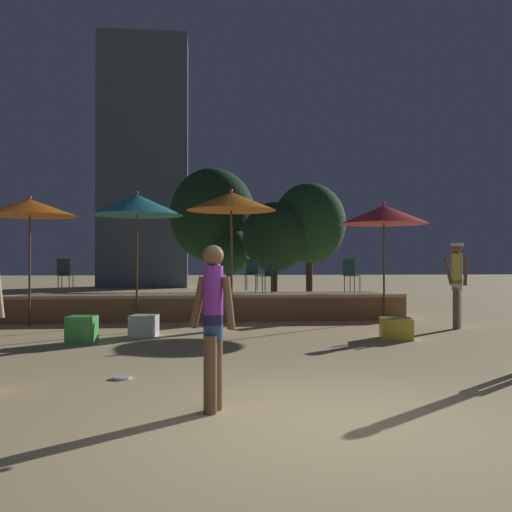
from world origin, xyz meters
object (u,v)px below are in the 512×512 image
bistro_chair_2 (64,272)px  cube_seat_1 (144,326)px  background_tree_1 (230,251)px  patio_umbrella_2 (30,208)px  bistro_chair_0 (350,272)px  background_tree_2 (213,215)px  person_0 (215,283)px  bistro_chair_1 (252,271)px  bistro_chair_3 (267,272)px  person_4 (213,323)px  patio_umbrella_0 (384,215)px  person_3 (457,278)px  frisbee_disc (122,378)px  cube_seat_3 (396,328)px  cube_seat_0 (82,330)px  patio_umbrella_1 (231,202)px  background_tree_3 (274,237)px  patio_umbrella_3 (137,205)px  background_tree_0 (309,223)px

bistro_chair_2 → cube_seat_1: bearing=-91.7°
background_tree_1 → patio_umbrella_2: bearing=-114.1°
bistro_chair_0 → background_tree_2: size_ratio=0.16×
person_0 → bistro_chair_1: 4.41m
background_tree_2 → bistro_chair_3: bearing=-84.5°
person_0 → patio_umbrella_2: bearing=170.8°
bistro_chair_0 → bistro_chair_2: size_ratio=1.00×
patio_umbrella_2 → person_4: bearing=-63.2°
patio_umbrella_0 → patio_umbrella_2: (-8.49, -0.35, 0.06)m
background_tree_1 → bistro_chair_2: bearing=-117.7°
person_3 → frisbee_disc: size_ratio=8.07×
cube_seat_3 → cube_seat_1: bearing=170.1°
cube_seat_0 → bistro_chair_0: size_ratio=0.59×
patio_umbrella_1 → background_tree_3: bearing=76.1°
patio_umbrella_3 → patio_umbrella_1: bearing=3.4°
bistro_chair_3 → cube_seat_0: bearing=-71.8°
patio_umbrella_0 → background_tree_3: 9.25m
patio_umbrella_0 → cube_seat_0: patio_umbrella_0 is taller
patio_umbrella_3 → cube_seat_3: bearing=-30.9°
person_3 → background_tree_1: (-4.28, 13.24, 0.88)m
bistro_chair_2 → background_tree_2: bearing=36.3°
cube_seat_0 → cube_seat_1: cube_seat_0 is taller
patio_umbrella_2 → patio_umbrella_3: size_ratio=0.95×
patio_umbrella_2 → frisbee_disc: 7.39m
person_3 → person_0: bearing=130.8°
background_tree_0 → background_tree_1: size_ratio=1.58×
bistro_chair_1 → background_tree_2: (-0.88, 9.94, 2.43)m
patio_umbrella_3 → person_4: size_ratio=1.93×
background_tree_3 → person_0: bearing=-104.0°
person_3 → cube_seat_0: bearing=141.9°
person_3 → bistro_chair_1: (-4.14, 4.31, 0.10)m
person_4 → bistro_chair_3: size_ratio=1.82×
patio_umbrella_2 → cube_seat_3: 8.56m
patio_umbrella_2 → person_3: size_ratio=1.58×
cube_seat_3 → background_tree_0: 13.53m
frisbee_disc → background_tree_1: size_ratio=0.08×
patio_umbrella_2 → background_tree_0: 13.32m
patio_umbrella_1 → background_tree_0: (3.88, 9.94, 0.17)m
patio_umbrella_0 → background_tree_1: (-3.25, 11.38, -0.67)m
cube_seat_3 → bistro_chair_2: 9.08m
patio_umbrella_0 → patio_umbrella_3: size_ratio=0.94×
patio_umbrella_1 → person_3: bearing=-20.2°
person_3 → background_tree_0: 11.94m
cube_seat_1 → person_0: person_0 is taller
cube_seat_1 → person_4: bearing=-78.2°
cube_seat_0 → background_tree_3: 13.62m
patio_umbrella_3 → cube_seat_1: (0.38, -2.27, -2.61)m
cube_seat_0 → bistro_chair_2: bearing=106.0°
background_tree_0 → background_tree_3: size_ratio=1.23×
patio_umbrella_3 → bistro_chair_2: bearing=135.5°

